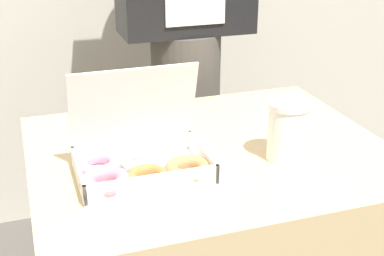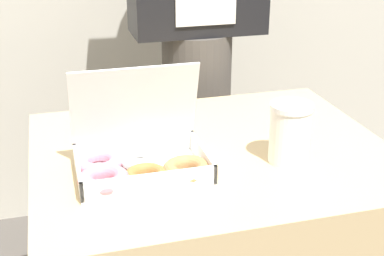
# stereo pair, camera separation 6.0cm
# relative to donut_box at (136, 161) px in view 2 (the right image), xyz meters

# --- Properties ---
(donut_box) EXTENTS (0.32, 0.24, 0.24)m
(donut_box) POSITION_rel_donut_box_xyz_m (0.00, 0.00, 0.00)
(donut_box) COLOR white
(donut_box) RESTS_ON table
(coffee_cup) EXTENTS (0.10, 0.10, 0.15)m
(coffee_cup) POSITION_rel_donut_box_xyz_m (0.36, -0.03, 0.04)
(coffee_cup) COLOR white
(coffee_cup) RESTS_ON table
(person_customer) EXTENTS (0.45, 0.25, 1.72)m
(person_customer) POSITION_rel_donut_box_xyz_m (0.34, 0.70, 0.10)
(person_customer) COLOR #4C4742
(person_customer) RESTS_ON ground_plane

